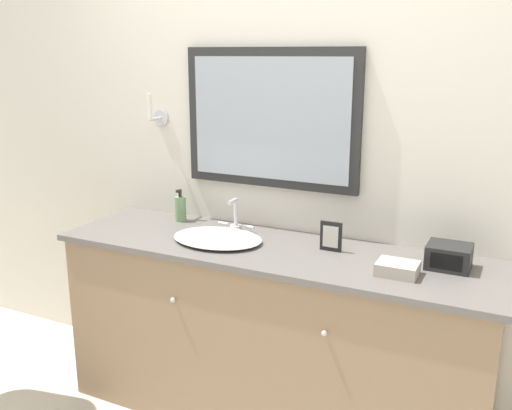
{
  "coord_description": "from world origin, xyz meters",
  "views": [
    {
      "loc": [
        1.06,
        -2.0,
        1.81
      ],
      "look_at": [
        -0.08,
        0.33,
        1.11
      ],
      "focal_mm": 40.0,
      "sensor_mm": 36.0,
      "label": 1
    }
  ],
  "objects_px": {
    "sink_basin": "(218,237)",
    "picture_frame": "(331,236)",
    "appliance_box": "(449,256)",
    "soap_bottle": "(181,208)"
  },
  "relations": [
    {
      "from": "sink_basin",
      "to": "picture_frame",
      "type": "bearing_deg",
      "value": 10.74
    },
    {
      "from": "sink_basin",
      "to": "picture_frame",
      "type": "distance_m",
      "value": 0.56
    },
    {
      "from": "sink_basin",
      "to": "appliance_box",
      "type": "height_order",
      "value": "sink_basin"
    },
    {
      "from": "sink_basin",
      "to": "appliance_box",
      "type": "bearing_deg",
      "value": 6.27
    },
    {
      "from": "sink_basin",
      "to": "soap_bottle",
      "type": "xyz_separation_m",
      "value": [
        -0.36,
        0.21,
        0.05
      ]
    },
    {
      "from": "sink_basin",
      "to": "appliance_box",
      "type": "distance_m",
      "value": 1.08
    },
    {
      "from": "sink_basin",
      "to": "appliance_box",
      "type": "xyz_separation_m",
      "value": [
        1.07,
        0.12,
        0.03
      ]
    },
    {
      "from": "sink_basin",
      "to": "picture_frame",
      "type": "relative_size",
      "value": 3.24
    },
    {
      "from": "appliance_box",
      "to": "picture_frame",
      "type": "distance_m",
      "value": 0.53
    },
    {
      "from": "soap_bottle",
      "to": "appliance_box",
      "type": "distance_m",
      "value": 1.43
    }
  ]
}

